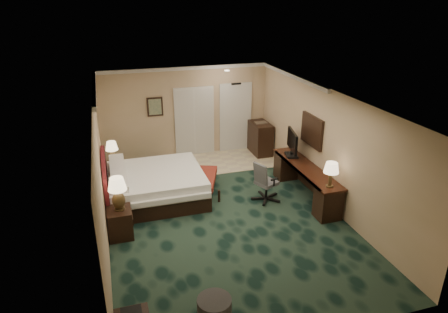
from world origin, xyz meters
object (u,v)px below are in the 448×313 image
object	(u,v)px
lamp_far	(112,153)
minibar	(260,138)
ottoman	(214,309)
nightstand_far	(113,173)
tv	(292,144)
lamp_near	(118,194)
bed_bench	(206,184)
desk_chair	(267,181)
nightstand_near	(120,223)
desk	(305,182)
bed	(156,185)

from	to	relation	value
lamp_far	minibar	distance (m)	4.50
lamp_far	ottoman	world-z (taller)	lamp_far
nightstand_far	tv	world-z (taller)	tv
tv	minibar	xyz separation A→B (m)	(0.04, 2.20, -0.62)
lamp_far	ottoman	xyz separation A→B (m)	(1.22, -5.39, -0.65)
nightstand_far	lamp_near	world-z (taller)	lamp_near
nightstand_far	ottoman	size ratio (longest dim) A/B	1.01
ottoman	tv	world-z (taller)	tv
lamp_near	ottoman	xyz separation A→B (m)	(1.20, -2.78, -0.77)
bed_bench	desk_chair	xyz separation A→B (m)	(1.29, -0.79, 0.28)
ottoman	desk_chair	bearing A→B (deg)	56.14
lamp_far	ottoman	distance (m)	5.56
nightstand_near	nightstand_far	world-z (taller)	nightstand_near
minibar	bed_bench	bearing A→B (deg)	-137.61
nightstand_far	lamp_far	world-z (taller)	lamp_far
lamp_far	bed_bench	bearing A→B (deg)	-30.86
lamp_near	tv	bearing A→B (deg)	15.31
lamp_far	ottoman	size ratio (longest dim) A/B	1.12
nightstand_near	nightstand_far	xyz separation A→B (m)	(-0.03, 2.63, -0.03)
nightstand_far	desk_chair	xyz separation A→B (m)	(3.48, -2.07, 0.23)
lamp_near	desk_chair	xyz separation A→B (m)	(3.43, 0.53, -0.45)
lamp_near	desk_chair	bearing A→B (deg)	8.84
ottoman	desk_chair	size ratio (longest dim) A/B	0.53
nightstand_near	minibar	world-z (taller)	minibar
ottoman	nightstand_near	bearing A→B (deg)	114.03
lamp_near	desk	xyz separation A→B (m)	(4.41, 0.45, -0.57)
nightstand_near	desk_chair	size ratio (longest dim) A/B	0.60
desk	tv	world-z (taller)	tv
nightstand_far	lamp_far	size ratio (longest dim) A/B	0.90
nightstand_far	lamp_near	size ratio (longest dim) A/B	0.77
bed	bed_bench	xyz separation A→B (m)	(1.22, -0.05, -0.13)
lamp_far	tv	distance (m)	4.61
bed_bench	minibar	world-z (taller)	minibar
desk	minibar	world-z (taller)	minibar
bed	minibar	bearing A→B (deg)	30.17
desk_chair	minibar	distance (m)	3.03
ottoman	desk_chair	world-z (taller)	desk_chair
ottoman	nightstand_far	bearing A→B (deg)	103.12
lamp_near	bed_bench	distance (m)	2.62
lamp_far	desk	distance (m)	4.94
desk	bed	bearing A→B (deg)	165.22
lamp_far	ottoman	bearing A→B (deg)	-77.28
lamp_near	bed_bench	bearing A→B (deg)	31.84
bed_bench	ottoman	bearing A→B (deg)	-82.02
bed_bench	desk_chair	bearing A→B (deg)	-10.77
nightstand_far	bed_bench	bearing A→B (deg)	-30.28
lamp_near	desk	distance (m)	4.47
bed_bench	minibar	bearing A→B (deg)	63.15
lamp_near	ottoman	bearing A→B (deg)	-66.61
ottoman	desk	bearing A→B (deg)	45.26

